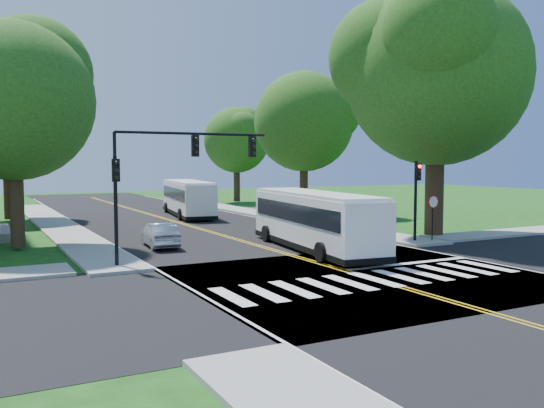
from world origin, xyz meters
TOP-DOWN VIEW (x-y plane):
  - ground at (0.00, 0.00)m, footprint 140.00×140.00m
  - road at (0.00, 18.00)m, footprint 14.00×96.00m
  - cross_road at (0.00, 0.00)m, footprint 60.00×12.00m
  - center_line at (0.00, 22.00)m, footprint 0.36×70.00m
  - edge_line_w at (-6.80, 22.00)m, footprint 0.12×70.00m
  - edge_line_e at (6.80, 22.00)m, footprint 0.12×70.00m
  - crosswalk at (0.00, -0.50)m, footprint 12.60×3.00m
  - stop_bar at (3.50, 1.60)m, footprint 6.60×0.40m
  - sidewalk_nw at (-8.30, 25.00)m, footprint 2.60×40.00m
  - sidewalk_ne at (8.30, 25.00)m, footprint 2.60×40.00m
  - tree_ne_big at (11.00, 8.00)m, footprint 10.80×10.80m
  - tree_west_near at (-11.50, 14.00)m, footprint 8.00×8.00m
  - tree_west_far at (-11.00, 30.00)m, footprint 7.60×7.60m
  - tree_east_mid at (11.50, 24.00)m, footprint 8.40×8.40m
  - tree_east_far at (12.50, 40.00)m, footprint 7.20×7.20m
  - signal_nw at (-5.86, 6.43)m, footprint 7.15×0.46m
  - signal_ne at (8.20, 6.44)m, footprint 0.30×0.46m
  - stop_sign at (9.00, 5.98)m, footprint 0.76×0.08m
  - bus_lead at (1.87, 6.91)m, footprint 3.91×11.62m
  - bus_follow at (2.41, 27.57)m, footprint 4.13×11.49m
  - hatchback at (-4.83, 11.51)m, footprint 1.65×3.98m
  - suv at (5.54, 14.14)m, footprint 3.08×4.59m
  - dark_sedan at (5.66, 16.67)m, footprint 2.73×4.62m

SIDE VIEW (x-z plane):
  - ground at x=0.00m, z-range 0.00..0.00m
  - road at x=0.00m, z-range 0.00..0.01m
  - cross_road at x=0.00m, z-range 0.00..0.01m
  - center_line at x=0.00m, z-range 0.01..0.02m
  - edge_line_w at x=-6.80m, z-range 0.01..0.02m
  - edge_line_e at x=6.80m, z-range 0.01..0.02m
  - crosswalk at x=0.00m, z-range 0.01..0.02m
  - stop_bar at x=3.50m, z-range 0.01..0.02m
  - sidewalk_nw at x=-8.30m, z-range 0.00..0.15m
  - sidewalk_ne at x=8.30m, z-range 0.00..0.15m
  - suv at x=5.54m, z-range 0.01..1.18m
  - dark_sedan at x=5.66m, z-range 0.01..1.27m
  - hatchback at x=-4.83m, z-range 0.01..1.29m
  - bus_follow at x=2.41m, z-range 0.09..3.00m
  - bus_lead at x=1.87m, z-range 0.09..3.04m
  - stop_sign at x=9.00m, z-range 0.77..3.30m
  - signal_ne at x=8.20m, z-range 0.76..5.16m
  - signal_nw at x=-5.86m, z-range 1.55..7.21m
  - tree_east_far at x=12.50m, z-range 1.69..12.03m
  - tree_west_far at x=-11.00m, z-range 1.66..12.33m
  - tree_west_near at x=-11.50m, z-range 1.83..13.23m
  - tree_east_mid at x=11.50m, z-range 1.89..13.82m
  - tree_ne_big at x=11.00m, z-range 2.17..17.08m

